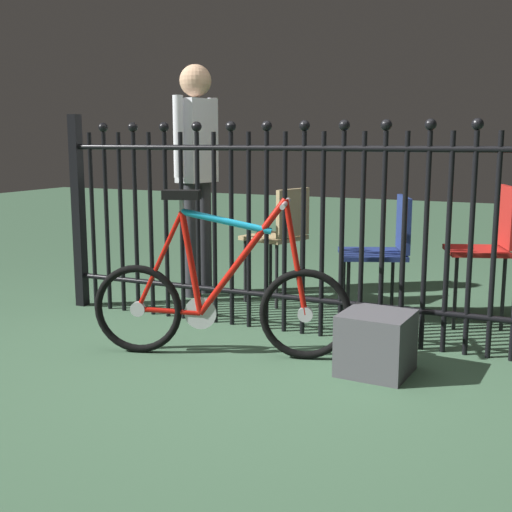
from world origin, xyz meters
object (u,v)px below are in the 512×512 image
object	(u,v)px
chair_navy	(385,245)
chair_red	(489,240)
bicycle	(220,299)
display_crate	(376,343)
chair_tan	(281,232)
person_visitor	(197,159)

from	to	relation	value
chair_navy	chair_red	distance (m)	0.65
bicycle	chair_navy	world-z (taller)	bicycle
chair_navy	display_crate	xyz separation A→B (m)	(0.23, -1.05, -0.34)
chair_navy	chair_red	size ratio (longest dim) A/B	0.91
chair_tan	person_visitor	distance (m)	0.85
bicycle	chair_navy	distance (m)	1.31
bicycle	person_visitor	distance (m)	1.66
display_crate	chair_red	bearing A→B (deg)	71.42
chair_navy	chair_red	xyz separation A→B (m)	(0.64, 0.15, 0.05)
chair_tan	person_visitor	size ratio (longest dim) A/B	0.49
display_crate	chair_tan	bearing A→B (deg)	131.12
chair_red	person_visitor	bearing A→B (deg)	-178.41
bicycle	person_visitor	bearing A→B (deg)	124.35
bicycle	display_crate	xyz separation A→B (m)	(0.85, 0.09, -0.16)
bicycle	chair_tan	xyz separation A→B (m)	(-0.16, 1.26, 0.21)
display_crate	person_visitor	bearing A→B (deg)	146.07
chair_tan	display_crate	bearing A→B (deg)	-48.88
chair_navy	chair_red	world-z (taller)	chair_red
bicycle	chair_red	world-z (taller)	bicycle
chair_red	display_crate	size ratio (longest dim) A/B	2.63
bicycle	chair_tan	bearing A→B (deg)	97.36
chair_tan	chair_navy	bearing A→B (deg)	-8.26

